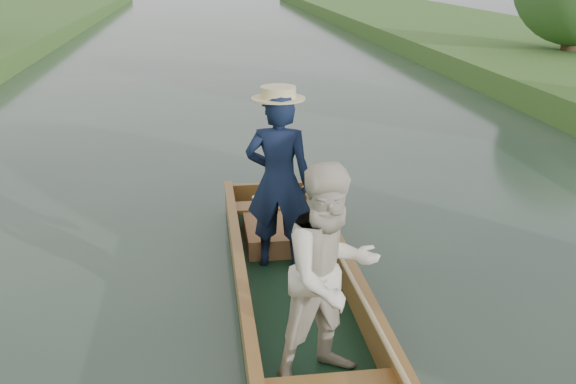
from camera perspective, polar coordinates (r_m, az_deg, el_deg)
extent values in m
plane|color=#283D30|center=(6.09, 0.77, -10.37)|extent=(120.00, 120.00, 0.00)
cylinder|color=#47331E|center=(20.63, 23.81, 12.70)|extent=(0.44, 0.44, 2.10)
cube|color=black|center=(6.07, 0.77, -10.04)|extent=(1.10, 5.00, 0.08)
cube|color=brown|center=(5.93, -4.16, -8.67)|extent=(0.08, 5.00, 0.32)
cube|color=brown|center=(6.06, 5.60, -8.03)|extent=(0.08, 5.00, 0.32)
cube|color=brown|center=(8.20, -1.75, -0.27)|extent=(1.10, 0.08, 0.32)
cube|color=brown|center=(5.84, -4.20, -7.12)|extent=(0.10, 5.00, 0.04)
cube|color=brown|center=(5.98, 5.66, -6.51)|extent=(0.10, 5.00, 0.04)
cube|color=brown|center=(7.66, -1.31, -1.28)|extent=(0.94, 0.30, 0.05)
imported|color=#111B37|center=(6.40, -0.84, 0.95)|extent=(0.75, 0.58, 1.82)
cylinder|color=beige|center=(6.17, -0.88, 8.63)|extent=(0.52, 0.52, 0.12)
imported|color=beige|center=(4.68, 3.78, -7.39)|extent=(1.01, 0.91, 1.70)
cube|color=#9C3E32|center=(7.19, -0.40, -3.70)|extent=(0.85, 0.90, 0.22)
sphere|color=tan|center=(7.05, 1.76, -2.34)|extent=(0.18, 0.18, 0.18)
sphere|color=tan|center=(6.99, 1.78, -1.34)|extent=(0.14, 0.14, 0.14)
sphere|color=tan|center=(6.96, 1.38, -0.90)|extent=(0.05, 0.05, 0.05)
sphere|color=tan|center=(6.98, 2.19, -0.86)|extent=(0.05, 0.05, 0.05)
sphere|color=tan|center=(6.95, 1.85, -1.60)|extent=(0.05, 0.05, 0.05)
sphere|color=tan|center=(7.01, 1.12, -2.23)|extent=(0.06, 0.06, 0.06)
sphere|color=tan|center=(7.04, 2.44, -2.16)|extent=(0.06, 0.06, 0.06)
sphere|color=tan|center=(7.05, 1.42, -3.03)|extent=(0.07, 0.07, 0.07)
sphere|color=tan|center=(7.06, 2.15, -2.99)|extent=(0.07, 0.07, 0.07)
cylinder|color=silver|center=(7.63, -2.89, -1.15)|extent=(0.07, 0.07, 0.01)
cylinder|color=silver|center=(7.62, -2.90, -0.87)|extent=(0.01, 0.01, 0.08)
ellipsoid|color=silver|center=(7.60, -2.90, -0.48)|extent=(0.09, 0.09, 0.05)
cylinder|color=tan|center=(6.02, 4.74, -5.85)|extent=(0.04, 4.40, 0.20)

